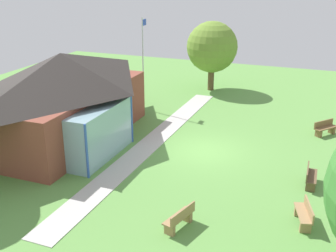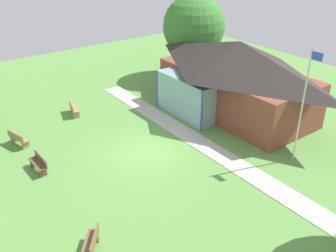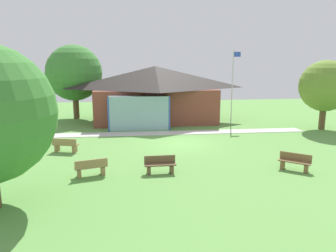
% 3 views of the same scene
% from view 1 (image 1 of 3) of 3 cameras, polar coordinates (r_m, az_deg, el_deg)
% --- Properties ---
extents(ground_plane, '(44.00, 44.00, 0.00)m').
position_cam_1_polar(ground_plane, '(22.31, 4.79, -3.36)').
color(ground_plane, '#609947').
extents(pavilion, '(11.23, 6.81, 4.81)m').
position_cam_1_polar(pavilion, '(23.69, -13.74, 4.01)').
color(pavilion, brown).
rests_on(pavilion, ground_plane).
extents(footpath, '(19.64, 1.56, 0.03)m').
position_cam_1_polar(footpath, '(23.24, -2.28, -2.24)').
color(footpath, '#BCB7B2').
rests_on(footpath, ground_plane).
extents(flagpole, '(0.64, 0.08, 6.12)m').
position_cam_1_polar(flagpole, '(27.96, -3.38, 8.85)').
color(flagpole, silver).
rests_on(flagpole, ground_plane).
extents(bench_front_left, '(1.56, 0.82, 0.84)m').
position_cam_1_polar(bench_front_left, '(16.85, 17.99, -11.33)').
color(bench_front_left, '#9E7A51').
rests_on(bench_front_left, ground_plane).
extents(bench_mid_left, '(1.56, 0.83, 0.84)m').
position_cam_1_polar(bench_mid_left, '(15.84, 1.60, -12.41)').
color(bench_mid_left, '#9E7A51').
rests_on(bench_mid_left, ground_plane).
extents(bench_front_right, '(1.45, 1.28, 0.84)m').
position_cam_1_polar(bench_front_right, '(25.81, 20.49, -0.29)').
color(bench_front_right, brown).
rests_on(bench_front_right, ground_plane).
extents(bench_front_center, '(1.51, 0.47, 0.84)m').
position_cam_1_polar(bench_front_center, '(19.70, 18.70, -6.56)').
color(bench_front_center, brown).
rests_on(bench_front_center, ground_plane).
extents(tree_east_hedge, '(3.89, 3.89, 5.33)m').
position_cam_1_polar(tree_east_hedge, '(32.88, 5.99, 10.57)').
color(tree_east_hedge, brown).
rests_on(tree_east_hedge, ground_plane).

